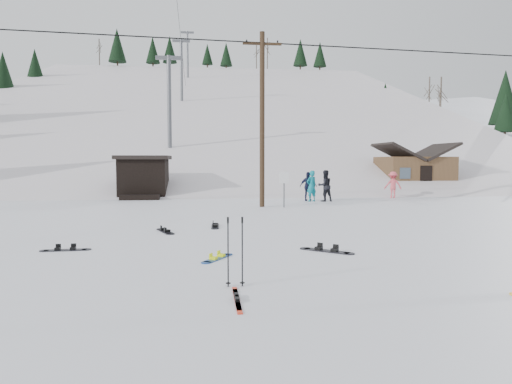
{
  "coord_description": "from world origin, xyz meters",
  "views": [
    {
      "loc": [
        -0.86,
        -9.64,
        2.44
      ],
      "look_at": [
        0.73,
        5.18,
        1.4
      ],
      "focal_mm": 32.0,
      "sensor_mm": 36.0,
      "label": 1
    }
  ],
  "objects": [
    {
      "name": "lift_tower_near",
      "position": [
        -4.0,
        30.0,
        7.86
      ],
      "size": [
        2.2,
        0.36,
        8.0
      ],
      "color": "#595B60",
      "rests_on": "ski_slope"
    },
    {
      "name": "ridge_right",
      "position": [
        38.0,
        50.0,
        -11.0
      ],
      "size": [
        45.66,
        93.98,
        54.59
      ],
      "primitive_type": "cube",
      "rotation": [
        0.21,
        -0.05,
        -0.12
      ],
      "color": "white",
      "rests_on": "ground"
    },
    {
      "name": "ski_poles",
      "position": [
        -0.33,
        -0.96,
        0.69
      ],
      "size": [
        0.37,
        0.1,
        1.36
      ],
      "color": "black",
      "rests_on": "ground"
    },
    {
      "name": "lift_tower_far",
      "position": [
        -4.0,
        70.0,
        20.86
      ],
      "size": [
        2.2,
        0.36,
        8.0
      ],
      "color": "#595B60",
      "rests_on": "ski_slope"
    },
    {
      "name": "skier_dark",
      "position": [
        6.08,
        16.72,
        0.93
      ],
      "size": [
        1.04,
        0.89,
        1.85
      ],
      "primitive_type": "imported",
      "rotation": [
        0.0,
        0.0,
        3.37
      ],
      "color": "black",
      "rests_on": "ground"
    },
    {
      "name": "ground",
      "position": [
        0.0,
        0.0,
        0.0
      ],
      "size": [
        200.0,
        200.0,
        0.0
      ],
      "primitive_type": "plane",
      "color": "white",
      "rests_on": "ground"
    },
    {
      "name": "lift_tower_mid",
      "position": [
        -4.0,
        50.0,
        14.36
      ],
      "size": [
        2.2,
        0.36,
        8.0
      ],
      "color": "#595B60",
      "rests_on": "ski_slope"
    },
    {
      "name": "trail_sign",
      "position": [
        3.1,
        13.58,
        1.27
      ],
      "size": [
        0.5,
        0.09,
        1.85
      ],
      "color": "#595B60",
      "rests_on": "ground"
    },
    {
      "name": "cabin",
      "position": [
        15.0,
        24.0,
        1.48
      ],
      "size": [
        5.39,
        4.4,
        3.77
      ],
      "color": "brown",
      "rests_on": "ground"
    },
    {
      "name": "treeline_right",
      "position": [
        36.0,
        42.0,
        0.0
      ],
      "size": [
        20.0,
        60.0,
        10.0
      ],
      "primitive_type": null,
      "color": "black",
      "rests_on": "ground"
    },
    {
      "name": "hero_skis",
      "position": [
        -0.36,
        -1.83,
        0.02
      ],
      "size": [
        0.09,
        1.53,
        0.08
      ],
      "rotation": [
        0.0,
        0.0,
        0.0
      ],
      "color": "red",
      "rests_on": "ground"
    },
    {
      "name": "board_scatter_d",
      "position": [
        2.31,
        2.15,
        0.03
      ],
      "size": [
        1.29,
        1.08,
        0.11
      ],
      "rotation": [
        0.0,
        0.0,
        -0.67
      ],
      "color": "black",
      "rests_on": "ground"
    },
    {
      "name": "board_scatter_a",
      "position": [
        -4.69,
        3.04,
        0.02
      ],
      "size": [
        1.34,
        0.32,
        0.09
      ],
      "rotation": [
        0.0,
        0.0,
        0.06
      ],
      "color": "black",
      "rests_on": "ground"
    },
    {
      "name": "lift_hut",
      "position": [
        -5.0,
        20.94,
        1.36
      ],
      "size": [
        3.4,
        4.1,
        2.75
      ],
      "color": "black",
      "rests_on": "ground"
    },
    {
      "name": "utility_pole",
      "position": [
        2.0,
        14.0,
        4.68
      ],
      "size": [
        2.0,
        0.26,
        9.0
      ],
      "color": "#3A2819",
      "rests_on": "ground"
    },
    {
      "name": "skier_teal",
      "position": [
        5.29,
        16.78,
        0.92
      ],
      "size": [
        0.79,
        0.68,
        1.83
      ],
      "primitive_type": "imported",
      "rotation": [
        0.0,
        0.0,
        3.57
      ],
      "color": "#0E7D8C",
      "rests_on": "ground"
    },
    {
      "name": "ski_slope",
      "position": [
        0.0,
        55.0,
        -12.0
      ],
      "size": [
        60.0,
        85.24,
        65.97
      ],
      "primitive_type": "cube",
      "rotation": [
        0.31,
        0.0,
        0.0
      ],
      "color": "silver",
      "rests_on": "ground"
    },
    {
      "name": "board_scatter_f",
      "position": [
        -0.58,
        7.08,
        0.03
      ],
      "size": [
        0.31,
        1.47,
        0.1
      ],
      "rotation": [
        0.0,
        0.0,
        1.54
      ],
      "color": "black",
      "rests_on": "ground"
    },
    {
      "name": "skier_navy",
      "position": [
        5.18,
        17.15,
        0.87
      ],
      "size": [
        1.1,
        0.71,
        1.74
      ],
      "primitive_type": "imported",
      "rotation": [
        0.0,
        0.0,
        2.84
      ],
      "color": "#161A37",
      "rests_on": "ground"
    },
    {
      "name": "board_scatter_b",
      "position": [
        -2.3,
        6.02,
        0.03
      ],
      "size": [
        0.72,
        1.4,
        0.1
      ],
      "rotation": [
        0.0,
        0.0,
        1.94
      ],
      "color": "black",
      "rests_on": "ground"
    },
    {
      "name": "hero_snowboard",
      "position": [
        -0.62,
        1.55,
        0.02
      ],
      "size": [
        0.8,
        1.14,
        0.09
      ],
      "rotation": [
        0.0,
        0.0,
        1.02
      ],
      "color": "#164192",
      "rests_on": "ground"
    },
    {
      "name": "skier_pink",
      "position": [
        11.13,
        18.74,
        0.85
      ],
      "size": [
        1.2,
        0.83,
        1.7
      ],
      "primitive_type": "imported",
      "rotation": [
        0.0,
        0.0,
        2.95
      ],
      "color": "#E14F5B",
      "rests_on": "ground"
    },
    {
      "name": "treeline_crest",
      "position": [
        0.0,
        86.0,
        0.0
      ],
      "size": [
        50.0,
        6.0,
        10.0
      ],
      "primitive_type": null,
      "color": "black",
      "rests_on": "ski_slope"
    }
  ]
}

